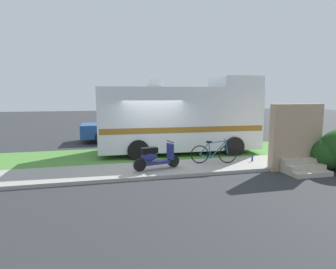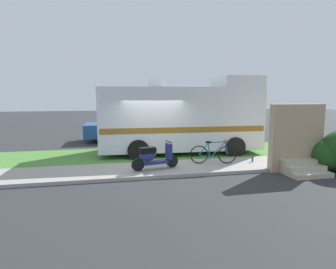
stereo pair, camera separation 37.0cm
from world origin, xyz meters
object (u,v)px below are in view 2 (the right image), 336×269
at_px(scooter, 154,157).
at_px(pickup_truck_near, 142,124).
at_px(bicycle, 213,154).
at_px(motorhome_rv, 182,117).
at_px(bottle_green, 253,159).

height_order(scooter, pickup_truck_near, pickup_truck_near).
distance_m(bicycle, pickup_truck_near, 7.17).
relative_size(bicycle, pickup_truck_near, 0.31).
distance_m(scooter, bicycle, 2.38).
bearing_deg(motorhome_rv, bicycle, -77.92).
height_order(motorhome_rv, bottle_green, motorhome_rv).
bearing_deg(bicycle, bottle_green, -2.43).
bearing_deg(pickup_truck_near, bicycle, -74.74).
relative_size(bicycle, bottle_green, 6.95).
bearing_deg(bicycle, scooter, -171.32).
xyz_separation_m(scooter, bicycle, (2.35, 0.36, -0.07)).
height_order(scooter, bicycle, scooter).
bearing_deg(scooter, bicycle, 8.68).
distance_m(pickup_truck_near, bottle_green, 7.83).
distance_m(scooter, pickup_truck_near, 7.29).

